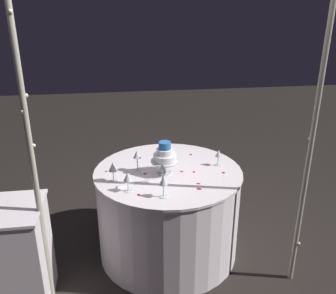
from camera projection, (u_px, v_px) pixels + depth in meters
name	position (u px, v px, depth m)	size (l,w,h in m)	color
ground_plane	(168.00, 250.00, 3.21)	(12.00, 12.00, 0.00)	black
decorative_arch	(180.00, 82.00, 2.18)	(1.87, 0.06, 2.52)	#B7B29E
main_table	(168.00, 212.00, 3.07)	(1.19, 1.19, 0.77)	white
side_table	(14.00, 257.00, 2.52)	(0.47, 0.47, 0.78)	white
tiered_cake	(165.00, 156.00, 2.83)	(0.22, 0.22, 0.26)	silver
wine_glass_0	(162.00, 169.00, 2.66)	(0.06, 0.06, 0.17)	silver
wine_glass_1	(137.00, 155.00, 2.88)	(0.06, 0.06, 0.18)	silver
wine_glass_2	(128.00, 177.00, 2.57)	(0.06, 0.06, 0.15)	silver
wine_glass_3	(219.00, 154.00, 2.98)	(0.06, 0.06, 0.14)	silver
wine_glass_4	(164.00, 181.00, 2.49)	(0.06, 0.06, 0.17)	silver
wine_glass_5	(113.00, 167.00, 2.72)	(0.07, 0.07, 0.16)	silver
cake_knife	(133.00, 183.00, 2.72)	(0.29, 0.12, 0.01)	silver
rose_petal_0	(182.00, 171.00, 2.91)	(0.03, 0.02, 0.00)	#C61951
rose_petal_1	(139.00, 195.00, 2.56)	(0.03, 0.02, 0.00)	#C61951
rose_petal_2	(106.00, 171.00, 2.91)	(0.03, 0.02, 0.00)	#C61951
rose_petal_3	(194.00, 172.00, 2.90)	(0.03, 0.02, 0.00)	#C61951
rose_petal_4	(145.00, 174.00, 2.87)	(0.03, 0.02, 0.00)	#C61951
rose_petal_5	(199.00, 189.00, 2.64)	(0.04, 0.03, 0.00)	#C61951
rose_petal_6	(191.00, 155.00, 3.22)	(0.03, 0.02, 0.00)	#C61951
rose_petal_7	(223.00, 173.00, 2.89)	(0.03, 0.02, 0.00)	#C61951
rose_petal_8	(163.00, 155.00, 3.22)	(0.03, 0.02, 0.00)	#C61951
rose_petal_9	(198.00, 184.00, 2.72)	(0.03, 0.02, 0.00)	#C61951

